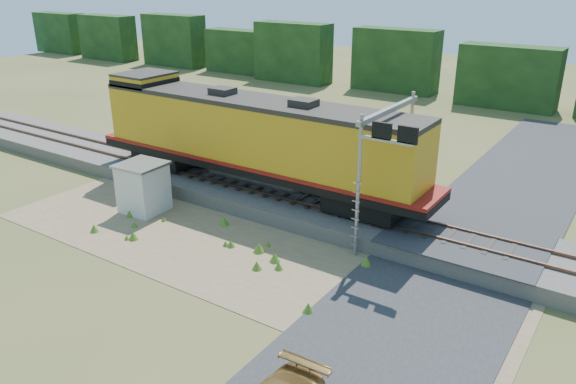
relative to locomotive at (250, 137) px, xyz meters
The scene contains 10 objects.
ground 8.77m from the locomotive, 48.81° to the right, with size 140.00×140.00×0.00m, color #475123.
ballast 6.17m from the locomotive, ahead, with size 70.00×5.00×0.80m, color slate.
rails 5.94m from the locomotive, ahead, with size 70.00×1.54×0.16m.
dirt_shoulder 7.35m from the locomotive, 59.42° to the right, with size 26.00×8.00×0.03m, color #8C7754.
road 13.80m from the locomotive, 23.23° to the right, with size 7.00×66.00×0.86m.
tree_line_north 32.43m from the locomotive, 80.68° to the left, with size 130.00×3.00×6.50m.
weed_clumps 7.15m from the locomotive, 73.48° to the right, with size 15.00×6.20×0.56m, color #4D7722, non-canonical shape.
locomotive is the anchor object (origin of this frame).
shed 6.33m from the locomotive, 129.04° to the right, with size 2.40×2.40×2.71m.
signal_gantry 8.57m from the locomotive, ahead, with size 2.62×6.20×6.60m.
Camera 1 is at (13.04, -17.47, 12.18)m, focal length 35.00 mm.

